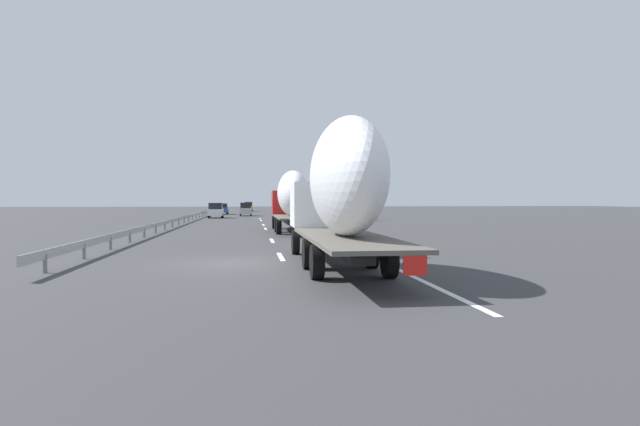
# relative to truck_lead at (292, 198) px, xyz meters

# --- Properties ---
(ground_plane) EXTENTS (260.00, 260.00, 0.00)m
(ground_plane) POSITION_rel_truck_lead_xyz_m (20.74, 3.60, -2.48)
(ground_plane) COLOR #38383A
(lane_stripe_0) EXTENTS (3.20, 0.20, 0.01)m
(lane_stripe_0) POSITION_rel_truck_lead_xyz_m (-17.26, 1.80, -2.48)
(lane_stripe_0) COLOR white
(lane_stripe_0) RESTS_ON ground_plane
(lane_stripe_1) EXTENTS (3.20, 0.20, 0.01)m
(lane_stripe_1) POSITION_rel_truck_lead_xyz_m (-8.48, 1.80, -2.48)
(lane_stripe_1) COLOR white
(lane_stripe_1) RESTS_ON ground_plane
(lane_stripe_2) EXTENTS (3.20, 0.20, 0.01)m
(lane_stripe_2) POSITION_rel_truck_lead_xyz_m (4.40, 1.80, -2.48)
(lane_stripe_2) COLOR white
(lane_stripe_2) RESTS_ON ground_plane
(lane_stripe_3) EXTENTS (3.20, 0.20, 0.01)m
(lane_stripe_3) POSITION_rel_truck_lead_xyz_m (11.07, 1.80, -2.48)
(lane_stripe_3) COLOR white
(lane_stripe_3) RESTS_ON ground_plane
(lane_stripe_4) EXTENTS (3.20, 0.20, 0.01)m
(lane_stripe_4) POSITION_rel_truck_lead_xyz_m (21.94, 1.80, -2.48)
(lane_stripe_4) COLOR white
(lane_stripe_4) RESTS_ON ground_plane
(lane_stripe_5) EXTENTS (3.20, 0.20, 0.01)m
(lane_stripe_5) POSITION_rel_truck_lead_xyz_m (27.96, 1.80, -2.48)
(lane_stripe_5) COLOR white
(lane_stripe_5) RESTS_ON ground_plane
(edge_line_right) EXTENTS (110.00, 0.20, 0.01)m
(edge_line_right) POSITION_rel_truck_lead_xyz_m (25.74, -1.90, -2.48)
(edge_line_right) COLOR white
(edge_line_right) RESTS_ON ground_plane
(truck_lead) EXTENTS (13.37, 2.55, 4.45)m
(truck_lead) POSITION_rel_truck_lead_xyz_m (0.00, 0.00, 0.00)
(truck_lead) COLOR #B21919
(truck_lead) RESTS_ON ground_plane
(truck_trailing) EXTENTS (13.93, 2.55, 4.98)m
(truck_trailing) POSITION_rel_truck_lead_xyz_m (-21.44, 0.00, 0.27)
(truck_trailing) COLOR silver
(truck_trailing) RESTS_ON ground_plane
(car_yellow_coupe) EXTENTS (4.05, 1.73, 1.93)m
(car_yellow_coupe) POSITION_rel_truck_lead_xyz_m (71.73, 3.33, -1.52)
(car_yellow_coupe) COLOR gold
(car_yellow_coupe) RESTS_ON ground_plane
(car_blue_sedan) EXTENTS (4.76, 1.75, 1.78)m
(car_blue_sedan) POSITION_rel_truck_lead_xyz_m (49.12, 7.46, -1.57)
(car_blue_sedan) COLOR #28479E
(car_blue_sedan) RESTS_ON ground_plane
(car_white_van) EXTENTS (4.02, 1.90, 1.96)m
(car_white_van) POSITION_rel_truck_lead_xyz_m (31.32, 7.45, -1.51)
(car_white_van) COLOR white
(car_white_van) RESTS_ON ground_plane
(car_silver_hatch) EXTENTS (4.29, 1.73, 1.95)m
(car_silver_hatch) POSITION_rel_truck_lead_xyz_m (39.98, 3.66, -1.51)
(car_silver_hatch) COLOR #ADB2B7
(car_silver_hatch) RESTS_ON ground_plane
(road_sign) EXTENTS (0.10, 0.90, 3.50)m
(road_sign) POSITION_rel_truck_lead_xyz_m (24.85, -3.10, -0.08)
(road_sign) COLOR gray
(road_sign) RESTS_ON ground_plane
(tree_0) EXTENTS (2.58, 2.58, 5.55)m
(tree_0) POSITION_rel_truck_lead_xyz_m (49.15, -9.39, 1.02)
(tree_0) COLOR #472D19
(tree_0) RESTS_ON ground_plane
(tree_1) EXTENTS (2.76, 2.76, 7.22)m
(tree_1) POSITION_rel_truck_lead_xyz_m (22.31, -6.60, 1.93)
(tree_1) COLOR #472D19
(tree_1) RESTS_ON ground_plane
(tree_2) EXTENTS (2.56, 2.56, 5.91)m
(tree_2) POSITION_rel_truck_lead_xyz_m (67.62, -9.41, 1.30)
(tree_2) COLOR #472D19
(tree_2) RESTS_ON ground_plane
(guardrail_median) EXTENTS (94.00, 0.10, 0.76)m
(guardrail_median) POSITION_rel_truck_lead_xyz_m (23.74, 9.60, -1.90)
(guardrail_median) COLOR #9EA0A5
(guardrail_median) RESTS_ON ground_plane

